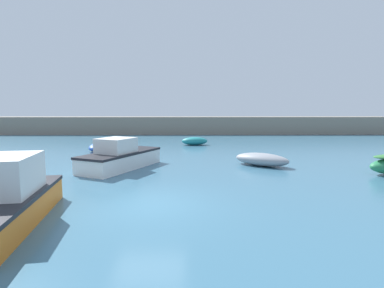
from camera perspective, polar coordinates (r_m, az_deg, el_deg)
ground_plane at (r=10.69m, az=-8.18°, el=-11.71°), size 120.00×120.00×0.20m
harbor_breakwater at (r=38.67m, az=-2.69°, el=3.58°), size 54.02×3.11×2.20m
open_tender_yellow at (r=17.65m, az=13.12°, el=-2.88°), size 3.34×2.91×0.73m
rowboat_white_midwater at (r=24.38m, az=-17.21°, el=-0.47°), size 1.43×3.13×0.64m
fishing_dinghy_green at (r=26.86m, az=0.49°, el=0.56°), size 2.37×1.34×0.72m
motorboat_grey_hull at (r=16.86m, az=-13.56°, el=-2.41°), size 3.98×5.51×1.70m
motorboat_with_cabin at (r=10.04m, az=-32.00°, el=-9.12°), size 2.54×5.63×1.94m
mooring_buoy_red at (r=15.73m, az=-28.22°, el=-4.97°), size 0.58×0.58×0.58m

